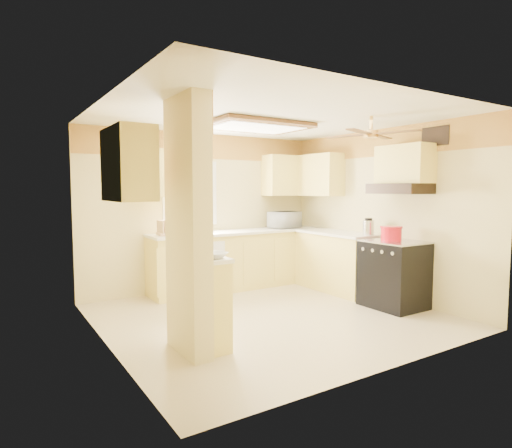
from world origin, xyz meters
TOP-DOWN VIEW (x-y plane):
  - floor at (0.00, 0.00)m, footprint 4.00×4.00m
  - ceiling at (0.00, 0.00)m, footprint 4.00×4.00m
  - wall_back at (0.00, 1.90)m, footprint 4.00×0.00m
  - wall_front at (0.00, -1.90)m, footprint 4.00×0.00m
  - wall_left at (-2.00, 0.00)m, footprint 0.00×3.80m
  - wall_right at (2.00, 0.00)m, footprint 0.00×3.80m
  - wallpaper_border at (0.00, 1.88)m, footprint 4.00×0.02m
  - partition_column at (-1.35, -0.55)m, footprint 0.20×0.70m
  - partition_ledge at (-1.13, -0.55)m, footprint 0.25×0.55m
  - ledge_top at (-1.13, -0.55)m, footprint 0.28×0.58m
  - lower_cabinets_back at (0.50, 1.60)m, footprint 3.00×0.60m
  - lower_cabinets_right at (1.70, 0.60)m, footprint 0.60×1.40m
  - countertop_back at (0.50, 1.59)m, footprint 3.04×0.64m
  - countertop_right at (1.69, 0.60)m, footprint 0.64×1.44m
  - dishwasher_panel at (-0.25, 1.29)m, footprint 0.58×0.02m
  - window at (-0.25, 1.89)m, footprint 0.92×0.02m
  - upper_cab_back_left at (-0.85, 1.72)m, footprint 0.60×0.35m
  - upper_cab_back_right at (1.55, 1.72)m, footprint 0.90×0.35m
  - upper_cab_right at (1.82, 1.25)m, footprint 0.35×1.00m
  - upper_cab_left_wall at (-1.82, -0.25)m, footprint 0.35×0.75m
  - upper_cab_over_stove at (1.82, -0.55)m, footprint 0.35×0.76m
  - stove at (1.67, -0.55)m, footprint 0.68×0.77m
  - range_hood at (1.74, -0.55)m, footprint 0.50×0.76m
  - poster_menu at (-1.24, -0.55)m, footprint 0.02×0.42m
  - poster_nashville at (-1.24, -0.55)m, footprint 0.02×0.42m
  - ceiling_light_panel at (0.10, 0.50)m, footprint 1.35×0.95m
  - ceiling_fan at (1.00, -0.70)m, footprint 1.15×1.15m
  - vent_grate at (1.98, -0.90)m, footprint 0.02×0.40m
  - microwave at (1.37, 1.57)m, footprint 0.55×0.40m
  - bowl at (-1.12, -0.68)m, footprint 0.30×0.30m
  - dutch_oven at (1.64, -0.51)m, footprint 0.29×0.29m
  - kettle at (1.75, -0.00)m, footprint 0.16×0.16m
  - dish_rack at (-0.71, 1.57)m, footprint 0.41×0.32m
  - utensil_crock at (-0.04, 1.67)m, footprint 0.12×0.12m

SIDE VIEW (x-z plane):
  - floor at x=0.00m, z-range 0.00..0.00m
  - dishwasher_panel at x=-0.25m, z-range 0.03..0.83m
  - partition_ledge at x=-1.13m, z-range 0.00..0.90m
  - lower_cabinets_back at x=0.50m, z-range 0.00..0.90m
  - lower_cabinets_right at x=1.70m, z-range 0.00..0.90m
  - stove at x=1.67m, z-range 0.00..0.92m
  - ledge_top at x=-1.13m, z-range 0.90..0.94m
  - countertop_back at x=0.50m, z-range 0.90..0.94m
  - countertop_right at x=1.69m, z-range 0.90..0.94m
  - bowl at x=-1.12m, z-range 0.94..1.00m
  - dutch_oven at x=1.64m, z-range 0.92..1.11m
  - utensil_crock at x=-0.04m, z-range 0.90..1.14m
  - dish_rack at x=-0.71m, z-range 0.91..1.13m
  - kettle at x=1.75m, z-range 0.93..1.18m
  - microwave at x=1.37m, z-range 0.94..1.23m
  - poster_nashville at x=-1.24m, z-range 0.92..1.48m
  - wall_back at x=0.00m, z-range -0.75..3.25m
  - wall_front at x=0.00m, z-range -0.75..3.25m
  - wall_left at x=-2.00m, z-range -0.65..3.15m
  - wall_right at x=2.00m, z-range -0.65..3.15m
  - partition_column at x=-1.35m, z-range 0.00..2.50m
  - window at x=-0.25m, z-range 1.04..2.06m
  - range_hood at x=1.74m, z-range 1.55..1.69m
  - upper_cab_back_left at x=-0.85m, z-range 1.50..2.20m
  - upper_cab_back_right at x=1.55m, z-range 1.50..2.20m
  - upper_cab_right at x=1.82m, z-range 1.50..2.20m
  - upper_cab_left_wall at x=-1.82m, z-range 1.50..2.20m
  - poster_menu at x=-1.24m, z-range 1.57..2.14m
  - upper_cab_over_stove at x=1.82m, z-range 1.69..2.21m
  - ceiling_fan at x=1.00m, z-range 2.16..2.42m
  - wallpaper_border at x=0.00m, z-range 2.10..2.50m
  - vent_grate at x=1.98m, z-range 2.17..2.42m
  - ceiling_light_panel at x=0.10m, z-range 2.42..2.49m
  - ceiling at x=0.00m, z-range 2.50..2.50m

